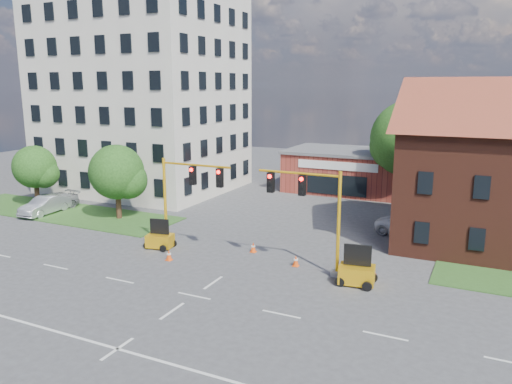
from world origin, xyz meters
TOP-DOWN VIEW (x-y plane):
  - ground at (0.00, 0.00)m, footprint 120.00×120.00m
  - grass_verge_nw at (-20.00, 10.00)m, footprint 22.00×6.00m
  - lane_markings at (0.00, -3.00)m, footprint 60.00×36.00m
  - office_block at (-20.00, 21.90)m, footprint 18.40×15.40m
  - brick_shop at (0.00, 29.98)m, footprint 12.40×8.40m
  - tree_large at (6.86, 27.08)m, footprint 7.50×7.15m
  - tree_nw_front at (-13.77, 10.58)m, footprint 4.71×4.48m
  - tree_nw_rear at (-23.80, 11.08)m, footprint 4.08×3.89m
  - signal_mast_west at (-4.36, 6.00)m, footprint 5.30×0.60m
  - signal_mast_east at (4.36, 6.00)m, footprint 5.30×0.60m
  - trailer_west at (-6.37, 5.75)m, footprint 1.92×1.48m
  - trailer_east at (7.36, 5.24)m, footprint 2.11×1.57m
  - cone_a at (-4.40, 3.99)m, footprint 0.40×0.40m
  - cone_b at (-0.25, 7.70)m, footprint 0.40×0.40m
  - cone_c at (3.25, 6.47)m, footprint 0.40×0.40m
  - cone_d at (7.89, 6.99)m, footprint 0.40×0.40m
  - pickup_white at (8.62, 16.00)m, footprint 5.29×3.02m
  - sedan_silver_front at (-20.80, 8.99)m, footprint 2.00×4.87m
  - sedan_silver_rear at (-21.21, 10.07)m, footprint 2.45×5.25m

SIDE VIEW (x-z plane):
  - ground at x=0.00m, z-range 0.00..0.00m
  - lane_markings at x=0.00m, z-range 0.00..0.01m
  - grass_verge_nw at x=-20.00m, z-range 0.00..0.08m
  - cone_a at x=-4.40m, z-range -0.01..0.69m
  - cone_b at x=-0.25m, z-range -0.01..0.69m
  - cone_c at x=3.25m, z-range -0.01..0.69m
  - cone_d at x=7.89m, z-range -0.01..0.69m
  - trailer_west at x=-6.37m, z-range -0.37..1.59m
  - trailer_east at x=7.36m, z-range -0.41..1.80m
  - pickup_white at x=8.62m, z-range 0.00..1.39m
  - sedan_silver_rear at x=-21.21m, z-range 0.00..1.48m
  - sedan_silver_front at x=-20.80m, z-range 0.00..1.57m
  - brick_shop at x=0.00m, z-range 0.01..4.31m
  - tree_nw_rear at x=-23.80m, z-range 0.67..6.23m
  - tree_nw_front at x=-13.77m, z-range 0.68..6.89m
  - signal_mast_west at x=-4.36m, z-range 0.82..7.02m
  - signal_mast_east at x=4.36m, z-range 0.82..7.02m
  - tree_large at x=6.86m, z-range 0.98..10.58m
  - office_block at x=-20.00m, z-range 0.01..20.61m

